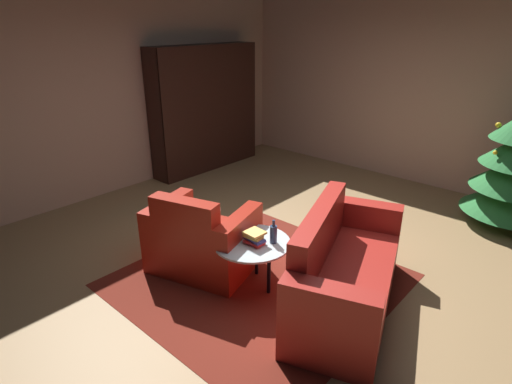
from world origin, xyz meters
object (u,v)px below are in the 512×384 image
(couch_red, at_px, (344,274))
(bookshelf_unit, at_px, (212,108))
(bottle_on_table, at_px, (273,234))
(coffee_table, at_px, (252,246))
(book_stack_on_table, at_px, (254,237))
(armchair_red, at_px, (201,241))

(couch_red, bearing_deg, bookshelf_unit, 152.93)
(couch_red, xyz_separation_m, bottle_on_table, (-0.64, -0.20, 0.25))
(couch_red, relative_size, bottle_on_table, 8.13)
(bookshelf_unit, relative_size, coffee_table, 2.81)
(couch_red, bearing_deg, coffee_table, -158.31)
(couch_red, bearing_deg, book_stack_on_table, -156.32)
(couch_red, distance_m, coffee_table, 0.86)
(bookshelf_unit, distance_m, coffee_table, 3.70)
(couch_red, xyz_separation_m, book_stack_on_table, (-0.75, -0.33, 0.23))
(couch_red, bearing_deg, armchair_red, -162.50)
(bookshelf_unit, bearing_deg, armchair_red, -44.96)
(armchair_red, relative_size, couch_red, 0.62)
(book_stack_on_table, bearing_deg, bottle_on_table, 48.66)
(armchair_red, distance_m, bottle_on_table, 0.81)
(book_stack_on_table, xyz_separation_m, bottle_on_table, (0.12, 0.13, 0.03))
(couch_red, xyz_separation_m, coffee_table, (-0.79, -0.32, 0.12))
(coffee_table, distance_m, bottle_on_table, 0.24)
(coffee_table, bearing_deg, bottle_on_table, 36.87)
(bookshelf_unit, relative_size, book_stack_on_table, 9.45)
(armchair_red, height_order, coffee_table, armchair_red)
(armchair_red, height_order, couch_red, couch_red)
(couch_red, height_order, bottle_on_table, couch_red)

